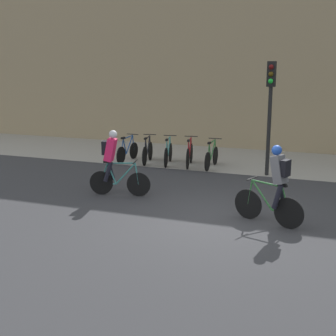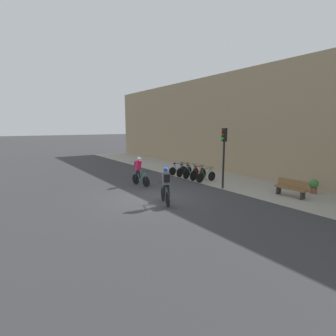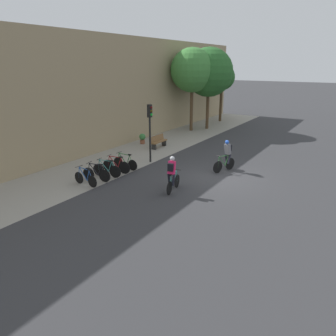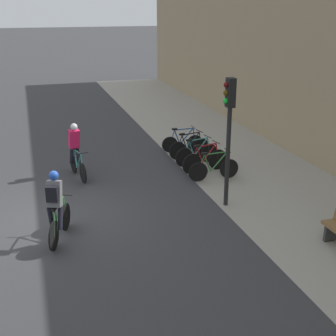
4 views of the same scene
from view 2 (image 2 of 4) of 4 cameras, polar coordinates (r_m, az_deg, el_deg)
The scene contains 13 objects.
ground at distance 13.38m, azimuth -3.79°, elevation -6.74°, with size 200.00×200.00×0.00m, color #333335.
kerb_strip at distance 17.67m, azimuth 15.47°, elevation -3.12°, with size 44.00×4.50×0.01m, color gray.
building_facade at distance 19.31m, azimuth 20.95°, elevation 9.18°, with size 44.00×0.60×7.73m, color #9E8966.
cyclist_pink at distance 16.32m, azimuth -6.37°, elevation -0.47°, with size 1.66×0.55×1.76m.
cyclist_grey at distance 12.16m, azimuth -0.48°, elevation -3.74°, with size 1.60×0.69×1.79m.
parked_bike_0 at distance 19.85m, azimuth 2.17°, elevation -0.36°, with size 0.46×1.59×0.94m.
parked_bike_1 at distance 19.23m, azimuth 3.55°, elevation -0.63°, with size 0.47×1.61×0.97m.
parked_bike_2 at distance 18.63m, azimuth 5.02°, elevation -0.96°, with size 0.50×1.66×0.97m.
parked_bike_3 at distance 18.04m, azimuth 6.59°, elevation -1.28°, with size 0.49×1.68×0.98m.
parked_bike_4 at distance 17.47m, azimuth 8.25°, elevation -1.73°, with size 0.46×1.69×0.95m.
traffic_light_pole at distance 15.54m, azimuth 12.06°, elevation 4.49°, with size 0.26×0.30×3.53m.
bench at distance 15.13m, azimuth 25.21°, elevation -3.91°, with size 1.66×0.44×0.89m.
potted_plant at distance 16.42m, azimuth 29.13°, elevation -3.34°, with size 0.48×0.48×0.78m.
Camera 2 is at (11.11, -6.49, 3.66)m, focal length 28.00 mm.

